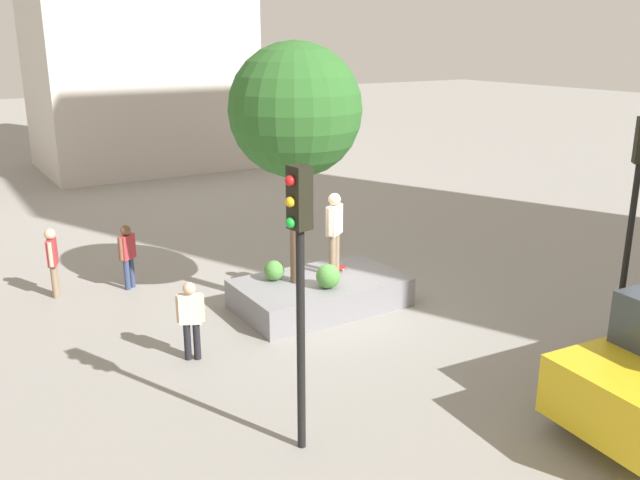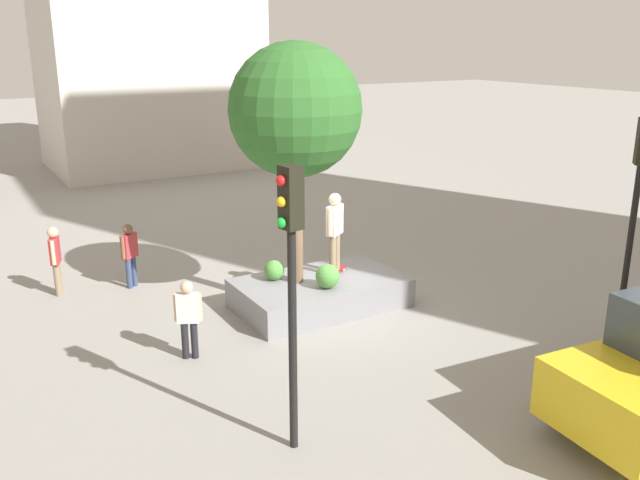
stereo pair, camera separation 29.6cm
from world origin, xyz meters
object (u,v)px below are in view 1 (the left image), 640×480
Objects in this scene: planter_ledge at (320,293)px; skateboarder at (334,226)px; traffic_light_median at (636,191)px; plaza_tree at (295,111)px; skateboard at (334,271)px; bystander_watching at (53,258)px; pedestrian_crossing at (191,315)px; traffic_light_corner at (299,262)px; passerby_with_bag at (127,252)px.

planter_ledge is 1.50m from skateboarder.
traffic_light_median is (-4.24, 4.43, 2.65)m from planter_ledge.
skateboarder is at bearing -178.62° from plaza_tree.
plaza_tree reaches higher than skateboard.
skateboarder reaches higher than skateboard.
planter_ledge is 6.13m from bystander_watching.
pedestrian_crossing is 4.88m from bystander_watching.
traffic_light_corner reaches higher than pedestrian_crossing.
passerby_with_bag is (3.26, -3.33, 0.58)m from planter_ledge.
traffic_light_median is 2.87× the size of pedestrian_crossing.
skateboarder is at bearing 139.69° from passerby_with_bag.
passerby_with_bag is at bearing -40.31° from skateboard.
pedestrian_crossing is at bearing 16.25° from skateboard.
traffic_light_corner is 2.68× the size of passerby_with_bag.
skateboard is 6.39m from bystander_watching.
passerby_with_bag is 1.64m from bystander_watching.
planter_ledge is 0.87× the size of traffic_light_corner.
pedestrian_crossing is at bearing 88.81° from passerby_with_bag.
passerby_with_bag is (7.49, -7.75, -2.07)m from traffic_light_median.
skateboarder is at bearing -163.75° from pedestrian_crossing.
planter_ledge is at bearing 19.29° from skateboarder.
skateboarder reaches higher than bystander_watching.
plaza_tree reaches higher than skateboarder.
traffic_light_corner reaches higher than planter_ledge.
planter_ledge is at bearing 164.30° from plaza_tree.
traffic_light_corner is at bearing 52.65° from skateboard.
pedestrian_crossing is (7.58, -3.48, -2.09)m from traffic_light_median.
bystander_watching is at bearing -41.75° from traffic_light_median.
traffic_light_corner is at bearing 60.99° from plaza_tree.
plaza_tree is 1.16× the size of traffic_light_median.
traffic_light_corner reaches higher than skateboard.
pedestrian_crossing is at bearing -84.88° from traffic_light_corner.
plaza_tree is 5.41m from passerby_with_bag.
plaza_tree reaches higher than passerby_with_bag.
bystander_watching is (4.35, -3.55, -3.36)m from plaza_tree.
traffic_light_corner is (2.53, 4.57, -1.44)m from plaza_tree.
skateboarder is (-0.97, -0.02, -2.56)m from plaza_tree.
planter_ledge is 0.83× the size of traffic_light_median.
plaza_tree is 6.26× the size of skateboard.
traffic_light_corner is 2.74× the size of pedestrian_crossing.
traffic_light_median is 2.80× the size of passerby_with_bag.
plaza_tree is 6.71m from traffic_light_median.
plaza_tree is 4.58m from pedestrian_crossing.
skateboard is 4.89m from passerby_with_bag.
passerby_with_bag is at bearing -49.14° from plaza_tree.
skateboard is 0.50× the size of bystander_watching.
passerby_with_bag is at bearing -45.96° from traffic_light_median.
traffic_light_corner is (3.50, 4.59, 1.12)m from skateboarder.
traffic_light_median is at bearing 133.76° from planter_ledge.
traffic_light_corner is at bearing 95.12° from pedestrian_crossing.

